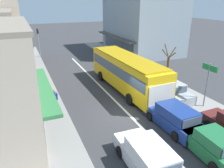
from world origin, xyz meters
name	(u,v)px	position (x,y,z in m)	size (l,w,h in m)	color
ground_plane	(128,114)	(0.00, 0.00, 0.00)	(140.00, 140.00, 0.00)	#353538
lane_centre_line	(108,94)	(0.00, 4.00, 0.00)	(0.20, 28.00, 0.01)	silver
sidewalk_left	(28,97)	(-6.80, 6.00, 0.07)	(5.20, 44.00, 0.14)	gray
kerb_right	(154,78)	(6.20, 6.00, 0.06)	(2.80, 44.00, 0.12)	gray
building_right_far	(142,21)	(11.48, 18.13, 4.78)	(9.38, 12.87, 9.57)	#84939E
city_bus	(126,71)	(1.98, 4.34, 1.88)	(2.94, 10.92, 3.23)	yellow
wagon_behind_bus_near	(148,158)	(-1.76, -5.55, 0.75)	(2.04, 4.55, 1.58)	silver
hatchback_queue_gap_filler	(212,145)	(2.01, -6.00, 0.71)	(1.92, 3.76, 1.54)	#1E6638
wagon_queue_far_back	(174,117)	(1.93, -2.82, 0.75)	(2.06, 4.56, 1.58)	navy
parked_sedan_kerb_second	(172,91)	(4.69, 1.01, 0.66)	(1.92, 4.21, 1.47)	#9EA3A8
traffic_light_downstreet	(38,38)	(-4.22, 20.15, 2.85)	(0.33, 0.24, 4.20)	gray
directional_road_sign	(208,76)	(6.00, -1.39, 2.68)	(0.10, 1.40, 3.60)	gray
street_tree_right	(168,68)	(5.86, 3.35, 1.91)	(1.56, 1.77, 4.16)	brown
pedestrian_with_handbag_near	(55,98)	(-4.94, 2.60, 1.07)	(0.58, 0.53, 1.63)	#4C4742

